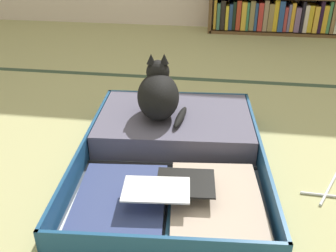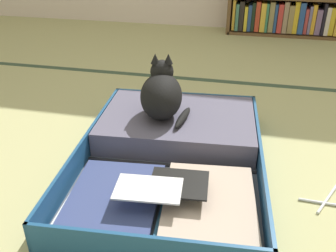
% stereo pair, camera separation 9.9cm
% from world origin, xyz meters
% --- Properties ---
extents(ground_plane, '(10.00, 10.00, 0.00)m').
position_xyz_m(ground_plane, '(0.00, 0.00, 0.00)').
color(ground_plane, tan).
extents(tatami_border, '(4.80, 0.05, 0.00)m').
position_xyz_m(tatami_border, '(0.00, 1.02, 0.00)').
color(tatami_border, '#344835').
rests_on(tatami_border, ground_plane).
extents(open_suitcase, '(0.77, 1.04, 0.12)m').
position_xyz_m(open_suitcase, '(-0.15, 0.12, 0.05)').
color(open_suitcase, navy).
rests_on(open_suitcase, ground_plane).
extents(black_cat, '(0.24, 0.29, 0.26)m').
position_xyz_m(black_cat, '(-0.23, 0.25, 0.22)').
color(black_cat, black).
rests_on(black_cat, open_suitcase).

